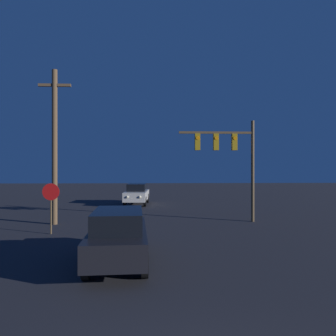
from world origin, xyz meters
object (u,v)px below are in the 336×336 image
(traffic_signal_mast, at_px, (231,152))
(stop_sign, at_px, (51,198))
(utility_pole, at_px, (55,144))
(car_far, at_px, (137,193))
(car_near, at_px, (118,235))

(traffic_signal_mast, height_order, stop_sign, traffic_signal_mast)
(traffic_signal_mast, bearing_deg, utility_pole, -177.54)
(car_far, relative_size, stop_sign, 2.06)
(car_far, bearing_deg, traffic_signal_mast, 125.52)
(traffic_signal_mast, distance_m, stop_sign, 9.47)
(car_near, height_order, car_far, same)
(stop_sign, bearing_deg, utility_pole, 103.19)
(utility_pole, bearing_deg, car_near, -60.62)
(traffic_signal_mast, relative_size, utility_pole, 0.69)
(car_near, relative_size, car_far, 1.00)
(car_near, xyz_separation_m, traffic_signal_mast, (5.26, 7.63, 2.90))
(car_near, distance_m, stop_sign, 5.88)
(car_near, relative_size, stop_sign, 2.06)
(car_near, distance_m, car_far, 16.36)
(utility_pole, bearing_deg, car_far, 67.40)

